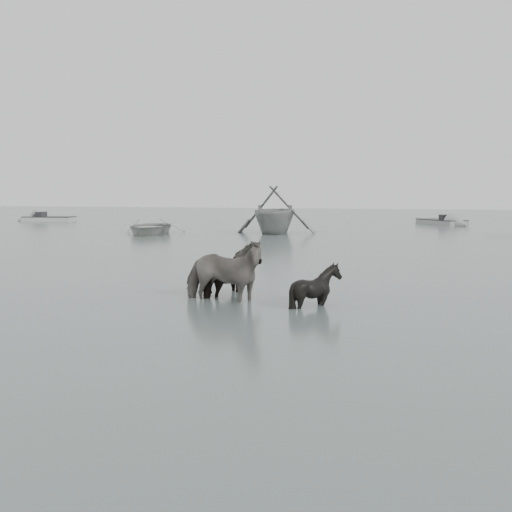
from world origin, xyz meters
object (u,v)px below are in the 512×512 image
Objects in this scene: pony_black at (316,277)px; pony_dark at (233,264)px; rowboat_lead at (150,225)px; pony_pinto at (223,263)px.

pony_dark is at bearing 57.52° from pony_black.
pony_black is 0.26× the size of rowboat_lead.
pony_dark is 21.36m from rowboat_lead.
pony_dark is (-0.05, 0.97, -0.12)m from pony_pinto.
pony_pinto reaches higher than pony_dark.
pony_pinto is at bearing -72.97° from rowboat_lead.
pony_black is (2.14, -0.99, -0.11)m from pony_dark.
pony_black is at bearing -123.33° from pony_dark.
pony_black is 23.31m from rowboat_lead.
pony_pinto reaches higher than rowboat_lead.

